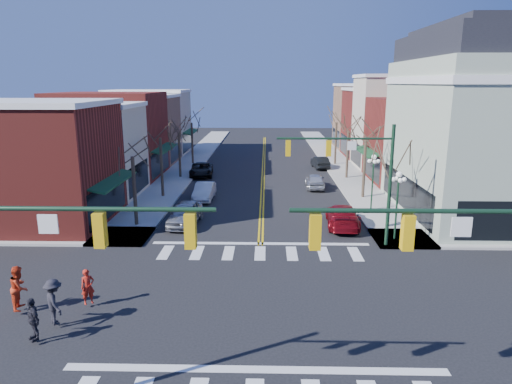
# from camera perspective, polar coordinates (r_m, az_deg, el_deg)

# --- Properties ---
(ground) EXTENTS (160.00, 160.00, 0.00)m
(ground) POSITION_cam_1_polar(r_m,az_deg,el_deg) (20.48, 0.25, -13.94)
(ground) COLOR black
(ground) RESTS_ON ground
(sidewalk_left) EXTENTS (3.50, 70.00, 0.15)m
(sidewalk_left) POSITION_cam_1_polar(r_m,az_deg,el_deg) (40.34, -11.72, -0.20)
(sidewalk_left) COLOR #9E9B93
(sidewalk_left) RESTS_ON ground
(sidewalk_right) EXTENTS (3.50, 70.00, 0.15)m
(sidewalk_right) POSITION_cam_1_polar(r_m,az_deg,el_deg) (40.19, 13.38, -0.34)
(sidewalk_right) COLOR #9E9B93
(sidewalk_right) RESTS_ON ground
(bldg_left_brick_a) EXTENTS (10.00, 8.50, 8.00)m
(bldg_left_brick_a) POSITION_cam_1_polar(r_m,az_deg,el_deg) (34.29, -26.23, 2.98)
(bldg_left_brick_a) COLOR maroon
(bldg_left_brick_a) RESTS_ON ground
(bldg_left_stucco_a) EXTENTS (10.00, 7.00, 7.50)m
(bldg_left_stucco_a) POSITION_cam_1_polar(r_m,az_deg,el_deg) (41.26, -21.32, 4.66)
(bldg_left_stucco_a) COLOR #C1B69F
(bldg_left_stucco_a) RESTS_ON ground
(bldg_left_brick_b) EXTENTS (10.00, 9.00, 8.50)m
(bldg_left_brick_b) POSITION_cam_1_polar(r_m,az_deg,el_deg) (48.62, -17.81, 6.74)
(bldg_left_brick_b) COLOR maroon
(bldg_left_brick_b) RESTS_ON ground
(bldg_left_tan) EXTENTS (10.00, 7.50, 7.80)m
(bldg_left_tan) POSITION_cam_1_polar(r_m,az_deg,el_deg) (56.47, -15.09, 7.42)
(bldg_left_tan) COLOR #A27659
(bldg_left_tan) RESTS_ON ground
(bldg_left_stucco_b) EXTENTS (10.00, 8.00, 8.20)m
(bldg_left_stucco_b) POSITION_cam_1_polar(r_m,az_deg,el_deg) (63.89, -13.16, 8.37)
(bldg_left_stucco_b) COLOR #C1B69F
(bldg_left_stucco_b) RESTS_ON ground
(bldg_right_brick_a) EXTENTS (10.00, 8.50, 8.00)m
(bldg_right_brick_a) POSITION_cam_1_polar(r_m,az_deg,el_deg) (46.78, 20.36, 6.00)
(bldg_right_brick_a) COLOR maroon
(bldg_right_brick_a) RESTS_ON ground
(bldg_right_stucco) EXTENTS (10.00, 7.00, 10.00)m
(bldg_right_stucco) POSITION_cam_1_polar(r_m,az_deg,el_deg) (54.03, 17.82, 8.16)
(bldg_right_stucco) COLOR #C1B69F
(bldg_right_stucco) RESTS_ON ground
(bldg_right_brick_b) EXTENTS (10.00, 8.00, 8.50)m
(bldg_right_brick_b) POSITION_cam_1_polar(r_m,az_deg,el_deg) (61.30, 15.82, 8.15)
(bldg_right_brick_b) COLOR maroon
(bldg_right_brick_b) RESTS_ON ground
(bldg_right_tan) EXTENTS (10.00, 8.00, 9.00)m
(bldg_right_tan) POSITION_cam_1_polar(r_m,az_deg,el_deg) (69.04, 14.20, 9.01)
(bldg_right_tan) COLOR #A27659
(bldg_right_tan) RESTS_ON ground
(victorian_corner) EXTENTS (12.25, 14.25, 13.30)m
(victorian_corner) POSITION_cam_1_polar(r_m,az_deg,el_deg) (36.56, 27.84, 7.60)
(victorian_corner) COLOR #9EAC95
(victorian_corner) RESTS_ON ground
(traffic_mast_near_left) EXTENTS (6.60, 0.28, 7.20)m
(traffic_mast_near_left) POSITION_cam_1_polar(r_m,az_deg,el_deg) (13.15, -25.67, -8.99)
(traffic_mast_near_left) COLOR #14331E
(traffic_mast_near_left) RESTS_ON ground
(traffic_mast_near_right) EXTENTS (6.60, 0.28, 7.20)m
(traffic_mast_near_right) POSITION_cam_1_polar(r_m,az_deg,el_deg) (12.87, 25.48, -9.46)
(traffic_mast_near_right) COLOR #14331E
(traffic_mast_near_right) RESTS_ON ground
(traffic_mast_far_right) EXTENTS (6.60, 0.28, 7.20)m
(traffic_mast_far_right) POSITION_cam_1_polar(r_m,az_deg,el_deg) (26.52, 12.66, 2.90)
(traffic_mast_far_right) COLOR #14331E
(traffic_mast_far_right) RESTS_ON ground
(lamppost_corner) EXTENTS (0.36, 0.36, 4.33)m
(lamppost_corner) POSITION_cam_1_polar(r_m,az_deg,el_deg) (28.55, 17.29, -0.23)
(lamppost_corner) COLOR #14331E
(lamppost_corner) RESTS_ON ground
(lamppost_midblock) EXTENTS (0.36, 0.36, 4.33)m
(lamppost_midblock) POSITION_cam_1_polar(r_m,az_deg,el_deg) (34.70, 14.42, 2.32)
(lamppost_midblock) COLOR #14331E
(lamppost_midblock) RESTS_ON ground
(tree_left_a) EXTENTS (0.24, 0.24, 4.76)m
(tree_left_a) POSITION_cam_1_polar(r_m,az_deg,el_deg) (31.26, -14.93, -0.01)
(tree_left_a) COLOR #382B21
(tree_left_a) RESTS_ON ground
(tree_left_b) EXTENTS (0.24, 0.24, 5.04)m
(tree_left_b) POSITION_cam_1_polar(r_m,az_deg,el_deg) (38.81, -11.71, 2.96)
(tree_left_b) COLOR #382B21
(tree_left_b) RESTS_ON ground
(tree_left_c) EXTENTS (0.24, 0.24, 4.55)m
(tree_left_c) POSITION_cam_1_polar(r_m,az_deg,el_deg) (46.56, -9.52, 4.47)
(tree_left_c) COLOR #382B21
(tree_left_c) RESTS_ON ground
(tree_left_d) EXTENTS (0.24, 0.24, 4.90)m
(tree_left_d) POSITION_cam_1_polar(r_m,az_deg,el_deg) (54.33, -7.97, 5.99)
(tree_left_d) COLOR #382B21
(tree_left_d) RESTS_ON ground
(tree_right_a) EXTENTS (0.24, 0.24, 4.62)m
(tree_right_a) POSITION_cam_1_polar(r_m,az_deg,el_deg) (31.09, 16.33, -0.30)
(tree_right_a) COLOR #382B21
(tree_right_a) RESTS_ON ground
(tree_right_b) EXTENTS (0.24, 0.24, 5.18)m
(tree_right_b) POSITION_cam_1_polar(r_m,az_deg,el_deg) (38.65, 13.37, 2.93)
(tree_right_b) COLOR #382B21
(tree_right_b) RESTS_ON ground
(tree_right_c) EXTENTS (0.24, 0.24, 4.83)m
(tree_right_c) POSITION_cam_1_polar(r_m,az_deg,el_deg) (46.42, 11.36, 4.54)
(tree_right_c) COLOR #382B21
(tree_right_c) RESTS_ON ground
(tree_right_d) EXTENTS (0.24, 0.24, 4.97)m
(tree_right_d) POSITION_cam_1_polar(r_m,az_deg,el_deg) (54.23, 9.93, 5.94)
(tree_right_d) COLOR #382B21
(tree_right_d) RESTS_ON ground
(car_left_near) EXTENTS (2.14, 4.69, 1.56)m
(car_left_near) POSITION_cam_1_polar(r_m,az_deg,el_deg) (31.43, -8.85, -2.65)
(car_left_near) COLOR #A3A4A8
(car_left_near) RESTS_ON ground
(car_left_mid) EXTENTS (1.54, 4.18, 1.37)m
(car_left_mid) POSITION_cam_1_polar(r_m,az_deg,el_deg) (37.92, -6.48, 0.07)
(car_left_mid) COLOR silver
(car_left_mid) RESTS_ON ground
(car_left_far) EXTENTS (2.63, 5.05, 1.36)m
(car_left_far) POSITION_cam_1_polar(r_m,az_deg,el_deg) (47.58, -6.84, 2.81)
(car_left_far) COLOR black
(car_left_far) RESTS_ON ground
(car_right_near) EXTENTS (2.43, 5.22, 1.48)m
(car_right_near) POSITION_cam_1_polar(r_m,az_deg,el_deg) (31.20, 10.75, -2.93)
(car_right_near) COLOR maroon
(car_right_near) RESTS_ON ground
(car_right_mid) EXTENTS (1.77, 4.11, 1.38)m
(car_right_mid) POSITION_cam_1_polar(r_m,az_deg,el_deg) (42.07, 7.40, 1.39)
(car_right_mid) COLOR #B7B7BC
(car_right_mid) RESTS_ON ground
(car_right_far) EXTENTS (1.87, 4.22, 1.35)m
(car_right_far) POSITION_cam_1_polar(r_m,az_deg,el_deg) (52.08, 8.02, 3.69)
(car_right_far) COLOR black
(car_right_far) RESTS_ON ground
(pedestrian_red_a) EXTENTS (0.68, 0.64, 1.56)m
(pedestrian_red_a) POSITION_cam_1_polar(r_m,az_deg,el_deg) (21.21, -20.29, -11.05)
(pedestrian_red_a) COLOR #AC1D12
(pedestrian_red_a) RESTS_ON sidewalk_left
(pedestrian_red_b) EXTENTS (0.88, 1.04, 1.89)m
(pedestrian_red_b) POSITION_cam_1_polar(r_m,az_deg,el_deg) (21.88, -27.48, -10.53)
(pedestrian_red_b) COLOR red
(pedestrian_red_b) RESTS_ON sidewalk_left
(pedestrian_dark_a) EXTENTS (0.98, 0.97, 1.66)m
(pedestrian_dark_a) POSITION_cam_1_polar(r_m,az_deg,el_deg) (19.24, -26.12, -14.07)
(pedestrian_dark_a) COLOR black
(pedestrian_dark_a) RESTS_ON sidewalk_left
(pedestrian_dark_b) EXTENTS (1.31, 1.36, 1.86)m
(pedestrian_dark_b) POSITION_cam_1_polar(r_m,az_deg,el_deg) (20.00, -23.93, -12.44)
(pedestrian_dark_b) COLOR black
(pedestrian_dark_b) RESTS_ON sidewalk_left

